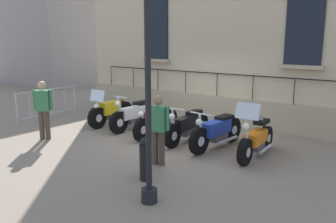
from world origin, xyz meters
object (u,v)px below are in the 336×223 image
Objects in this scene: motorcycle_yellow at (111,112)px; pedestrian_standing at (158,127)px; motorcycle_black at (188,126)px; motorcycle_blue at (217,131)px; pedestrian_walking at (43,107)px; motorcycle_white at (134,116)px; lamppost at (147,6)px; motorcycle_maroon at (157,121)px; bollard at (145,159)px; crowd_barrier at (48,102)px; motorcycle_orange at (256,140)px.

motorcycle_yellow is 1.24× the size of pedestrian_standing.
motorcycle_black is 0.93m from motorcycle_blue.
pedestrian_walking is at bearing -54.93° from motorcycle_black.
motorcycle_white is 2.02m from motorcycle_black.
pedestrian_walking is (-1.12, -4.80, -2.31)m from lamppost.
motorcycle_white reaches higher than motorcycle_black.
pedestrian_standing reaches higher than motorcycle_yellow.
motorcycle_yellow is 3.97m from motorcycle_blue.
bollard is (2.67, 1.91, 0.02)m from motorcycle_maroon.
motorcycle_maroon is 0.87× the size of crowd_barrier.
lamppost is at bearing -8.19° from motorcycle_orange.
motorcycle_yellow is 1.01m from motorcycle_white.
motorcycle_maroon is (0.07, 1.99, -0.02)m from motorcycle_yellow.
pedestrian_walking is (2.25, -4.19, 0.48)m from motorcycle_blue.
lamppost reaches higher than motorcycle_blue.
motorcycle_blue is at bearing 178.59° from bollard.
motorcycle_white reaches higher than motorcycle_maroon.
motorcycle_yellow is 0.39× the size of lamppost.
motorcycle_blue is (0.04, 3.97, -0.00)m from motorcycle_yellow.
motorcycle_black is at bearing 96.79° from crowd_barrier.
motorcycle_yellow is 0.91× the size of motorcycle_maroon.
motorcycle_orange is 1.26× the size of pedestrian_standing.
crowd_barrier is at bearing -83.21° from motorcycle_black.
motorcycle_black is at bearing 89.50° from motorcycle_white.
pedestrian_walking reaches higher than motorcycle_maroon.
crowd_barrier is 2.82m from pedestrian_walking.
lamppost is (3.40, 1.55, 2.81)m from motorcycle_black.
motorcycle_yellow is at bearing -90.17° from motorcycle_black.
crowd_barrier reaches higher than motorcycle_maroon.
motorcycle_yellow reaches higher than motorcycle_white.
motorcycle_orange reaches higher than motorcycle_maroon.
pedestrian_standing reaches higher than motorcycle_maroon.
lamppost is at bearing 24.43° from motorcycle_black.
motorcycle_blue is 1.10× the size of motorcycle_orange.
motorcycle_orange reaches higher than motorcycle_white.
pedestrian_walking is at bearing -61.72° from motorcycle_blue.
motorcycle_orange reaches higher than bollard.
motorcycle_blue reaches higher than bollard.
motorcycle_yellow is 2.35m from pedestrian_walking.
pedestrian_standing is (1.92, 3.56, 0.43)m from motorcycle_yellow.
pedestrian_walking reaches higher than pedestrian_standing.
pedestrian_standing reaches higher than bollard.
bollard is (2.74, 3.90, -0.00)m from motorcycle_yellow.
motorcycle_orange is 2.89m from bollard.
motorcycle_yellow reaches higher than motorcycle_black.
motorcycle_white is 0.99× the size of motorcycle_orange.
motorcycle_maroon is at bearing 135.20° from pedestrian_walking.
lamppost reaches higher than pedestrian_standing.
motorcycle_maroon is 2.43× the size of bollard.
crowd_barrier is at bearing -82.42° from motorcycle_maroon.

